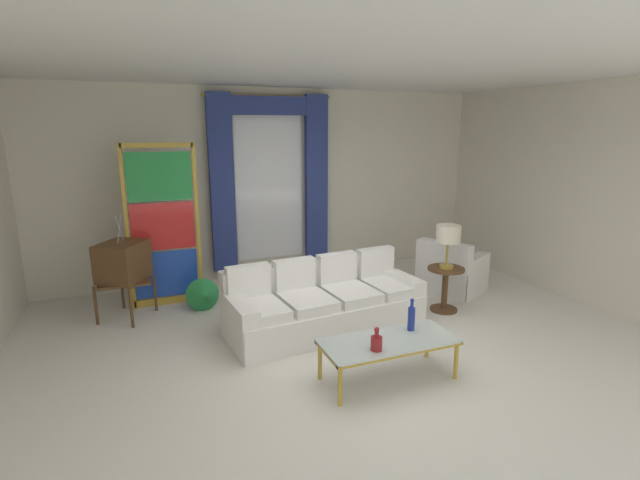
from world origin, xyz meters
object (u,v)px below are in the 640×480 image
(round_side_table, at_px, (445,285))
(table_lamp_brass, at_px, (448,236))
(coffee_table, at_px, (389,343))
(armchair_white, at_px, (451,273))
(vintage_tv, at_px, (123,263))
(bottle_crystal_tall, at_px, (411,317))
(stained_glass_divider, at_px, (163,229))
(peacock_figurine, at_px, (203,296))
(couch_white_long, at_px, (322,304))
(bottle_blue_decanter, at_px, (376,342))

(round_side_table, distance_m, table_lamp_brass, 0.67)
(coffee_table, distance_m, armchair_white, 2.84)
(vintage_tv, distance_m, table_lamp_brass, 4.16)
(vintage_tv, bearing_deg, bottle_crystal_tall, -42.61)
(stained_glass_divider, xyz_separation_m, peacock_figurine, (0.41, -0.49, -0.84))
(peacock_figurine, bearing_deg, coffee_table, -59.51)
(coffee_table, relative_size, peacock_figurine, 2.18)
(couch_white_long, distance_m, round_side_table, 1.72)
(coffee_table, bearing_deg, peacock_figurine, 120.49)
(round_side_table, height_order, table_lamp_brass, table_lamp_brass)
(stained_glass_divider, bearing_deg, vintage_tv, -149.32)
(stained_glass_divider, bearing_deg, armchair_white, -14.37)
(bottle_blue_decanter, relative_size, stained_glass_divider, 0.10)
(couch_white_long, xyz_separation_m, armchair_white, (2.27, 0.51, -0.02))
(armchair_white, distance_m, round_side_table, 0.82)
(couch_white_long, distance_m, stained_glass_divider, 2.40)
(bottle_crystal_tall, relative_size, table_lamp_brass, 0.59)
(table_lamp_brass, bearing_deg, bottle_blue_decanter, -141.83)
(bottle_blue_decanter, bearing_deg, armchair_white, 40.73)
(couch_white_long, relative_size, peacock_figurine, 4.01)
(peacock_figurine, bearing_deg, bottle_blue_decanter, -64.74)
(peacock_figurine, bearing_deg, armchair_white, -8.42)
(round_side_table, bearing_deg, bottle_blue_decanter, -141.83)
(stained_glass_divider, relative_size, table_lamp_brass, 3.86)
(bottle_crystal_tall, relative_size, armchair_white, 0.31)
(peacock_figurine, height_order, round_side_table, round_side_table)
(vintage_tv, xyz_separation_m, table_lamp_brass, (3.94, -1.31, 0.30))
(coffee_table, bearing_deg, bottle_crystal_tall, 19.79)
(couch_white_long, xyz_separation_m, vintage_tv, (-2.22, 1.21, 0.42))
(vintage_tv, bearing_deg, stained_glass_divider, 30.68)
(armchair_white, height_order, peacock_figurine, armchair_white)
(stained_glass_divider, bearing_deg, peacock_figurine, -49.96)
(bottle_blue_decanter, relative_size, peacock_figurine, 0.37)
(vintage_tv, relative_size, round_side_table, 2.26)
(vintage_tv, height_order, peacock_figurine, vintage_tv)
(peacock_figurine, distance_m, table_lamp_brass, 3.30)
(bottle_blue_decanter, height_order, vintage_tv, vintage_tv)
(coffee_table, height_order, armchair_white, armchair_white)
(coffee_table, height_order, bottle_crystal_tall, bottle_crystal_tall)
(peacock_figurine, bearing_deg, table_lamp_brass, -20.71)
(bottle_crystal_tall, xyz_separation_m, vintage_tv, (-2.67, 2.46, 0.18))
(bottle_blue_decanter, xyz_separation_m, vintage_tv, (-2.14, 2.72, 0.24))
(bottle_blue_decanter, bearing_deg, round_side_table, 38.17)
(bottle_crystal_tall, bearing_deg, coffee_table, -160.21)
(coffee_table, distance_m, peacock_figurine, 2.79)
(couch_white_long, relative_size, bottle_crystal_tall, 7.16)
(bottle_blue_decanter, bearing_deg, vintage_tv, 128.26)
(bottle_crystal_tall, height_order, armchair_white, armchair_white)
(coffee_table, xyz_separation_m, peacock_figurine, (-1.41, 2.40, -0.15))
(vintage_tv, bearing_deg, round_side_table, -18.34)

